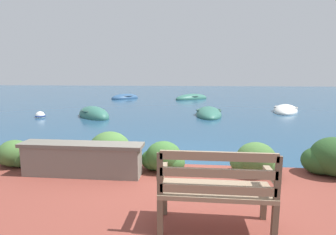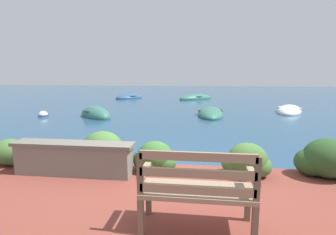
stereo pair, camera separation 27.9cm
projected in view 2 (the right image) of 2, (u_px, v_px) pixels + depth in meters
The scene contains 14 objects.
ground_plane at pixel (168, 175), 5.01m from camera, with size 80.00×80.00×0.00m.
park_bench at pixel (197, 188), 2.79m from camera, with size 1.24×0.48×0.93m.
stone_wall at pixel (74, 158), 4.42m from camera, with size 2.07×0.39×0.56m.
hedge_clump_far_left at pixel (9, 153), 4.92m from camera, with size 0.72×0.52×0.49m.
hedge_clump_left at pixel (102, 151), 4.85m from camera, with size 0.96×0.69×0.65m.
hedge_clump_centre at pixel (154, 158), 4.58m from camera, with size 0.78×0.56×0.53m.
hedge_clump_right at pixel (246, 161), 4.38m from camera, with size 0.82×0.59×0.56m.
hedge_clump_far_right at pixel (326, 160), 4.30m from camera, with size 0.96×0.69×0.65m.
rowboat_nearest at pixel (96, 115), 11.93m from camera, with size 2.35×2.37×0.85m.
rowboat_mid at pixel (211, 114), 12.32m from camera, with size 1.19×2.89×0.67m.
rowboat_far at pixel (289, 111), 13.39m from camera, with size 2.06×3.05×0.63m.
rowboat_outer at pixel (196, 99), 20.34m from camera, with size 2.97×2.73×0.73m.
rowboat_distant at pixel (129, 98), 21.09m from camera, with size 2.50×2.64×0.67m.
mooring_buoy at pixel (43, 115), 11.88m from camera, with size 0.45×0.45×0.41m.
Camera 2 is at (0.61, -4.73, 1.90)m, focal length 28.00 mm.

